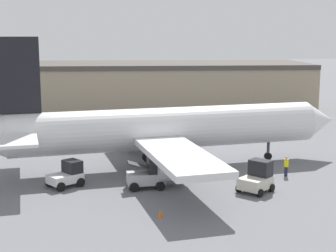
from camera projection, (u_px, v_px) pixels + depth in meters
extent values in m
plane|color=slate|center=(168.00, 167.00, 47.35)|extent=(400.00, 400.00, 0.00)
cube|color=gray|center=(73.00, 90.00, 80.00)|extent=(72.67, 16.14, 6.95)
cube|color=#47423D|center=(72.00, 65.00, 79.33)|extent=(72.67, 16.47, 0.70)
cylinder|color=silver|center=(168.00, 128.00, 46.70)|extent=(28.32, 9.36, 3.75)
cone|color=silver|center=(319.00, 120.00, 50.92)|extent=(3.68, 4.21, 3.68)
cube|color=silver|center=(134.00, 121.00, 54.07)|extent=(6.69, 13.01, 0.50)
cube|color=silver|center=(180.00, 156.00, 38.79)|extent=(6.69, 13.01, 0.50)
cylinder|color=#B7B7BC|center=(138.00, 138.00, 52.57)|extent=(3.05, 2.60, 2.10)
cylinder|color=#B7B7BC|center=(173.00, 169.00, 40.81)|extent=(3.05, 2.60, 2.10)
cube|color=black|center=(12.00, 76.00, 42.19)|extent=(4.42, 1.25, 6.34)
cube|color=silver|center=(15.00, 123.00, 46.92)|extent=(4.22, 5.09, 0.24)
cube|color=silver|center=(15.00, 141.00, 39.12)|extent=(4.22, 5.09, 0.24)
cylinder|color=#38383D|center=(268.00, 151.00, 49.94)|extent=(0.28, 0.28, 1.77)
cylinder|color=black|center=(268.00, 156.00, 50.03)|extent=(0.76, 0.48, 0.70)
cylinder|color=#38383D|center=(160.00, 165.00, 44.50)|extent=(0.28, 0.28, 1.77)
cylinder|color=black|center=(160.00, 170.00, 44.58)|extent=(0.95, 0.52, 0.90)
cylinder|color=#38383D|center=(147.00, 153.00, 49.11)|extent=(0.28, 0.28, 1.77)
cylinder|color=black|center=(147.00, 157.00, 49.19)|extent=(0.95, 0.52, 0.90)
cylinder|color=#1E2338|center=(286.00, 171.00, 44.21)|extent=(0.28, 0.28, 0.85)
cylinder|color=yellow|center=(286.00, 163.00, 44.07)|extent=(0.39, 0.39, 0.67)
sphere|color=tan|center=(286.00, 158.00, 43.99)|extent=(0.25, 0.25, 0.25)
cube|color=beige|center=(255.00, 183.00, 39.75)|extent=(3.08, 3.09, 0.87)
cube|color=black|center=(261.00, 168.00, 40.09)|extent=(1.96, 1.96, 1.24)
cylinder|color=black|center=(272.00, 188.00, 39.89)|extent=(0.63, 0.63, 0.61)
cylinder|color=black|center=(251.00, 183.00, 41.08)|extent=(0.63, 0.63, 0.61)
cylinder|color=black|center=(260.00, 193.00, 38.58)|extent=(0.63, 0.63, 0.61)
cylinder|color=black|center=(239.00, 188.00, 39.76)|extent=(0.63, 0.63, 0.61)
cube|color=#B2B2B7|center=(146.00, 178.00, 40.77)|extent=(3.10, 1.99, 0.88)
cube|color=black|center=(156.00, 165.00, 40.72)|extent=(1.45, 1.65, 1.26)
cube|color=#333333|center=(139.00, 166.00, 40.49)|extent=(1.94, 1.37, 0.71)
cylinder|color=black|center=(160.00, 186.00, 40.21)|extent=(0.77, 0.36, 0.74)
cylinder|color=black|center=(157.00, 180.00, 41.84)|extent=(0.77, 0.36, 0.74)
cylinder|color=black|center=(134.00, 187.00, 39.84)|extent=(0.77, 0.36, 0.74)
cylinder|color=black|center=(132.00, 181.00, 41.48)|extent=(0.77, 0.36, 0.74)
cube|color=silver|center=(65.00, 178.00, 41.12)|extent=(3.08, 2.93, 0.70)
cube|color=black|center=(72.00, 166.00, 41.46)|extent=(1.84, 1.90, 0.99)
cylinder|color=black|center=(80.00, 182.00, 41.18)|extent=(0.74, 0.67, 0.72)
cylinder|color=black|center=(69.00, 178.00, 42.40)|extent=(0.74, 0.67, 0.72)
cylinder|color=black|center=(61.00, 187.00, 39.97)|extent=(0.74, 0.67, 0.72)
cylinder|color=black|center=(50.00, 182.00, 41.20)|extent=(0.74, 0.67, 0.72)
cone|color=#EF590F|center=(160.00, 213.00, 34.31)|extent=(0.36, 0.36, 0.55)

